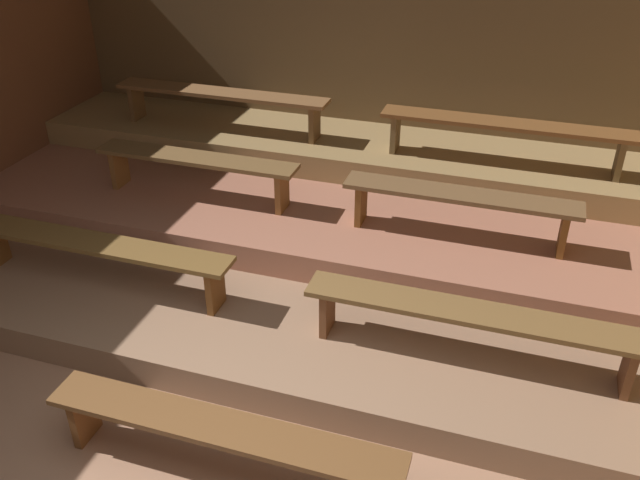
% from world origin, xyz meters
% --- Properties ---
extents(ground, '(7.08, 5.23, 0.08)m').
position_xyz_m(ground, '(0.00, 2.22, -0.04)').
color(ground, '#9D7155').
extents(wall_back, '(7.08, 0.06, 2.50)m').
position_xyz_m(wall_back, '(0.00, 4.46, 1.25)').
color(wall_back, brown).
rests_on(wall_back, ground).
extents(platform_lower, '(6.28, 3.47, 0.23)m').
position_xyz_m(platform_lower, '(0.00, 2.70, 0.12)').
color(platform_lower, '#926D53').
rests_on(platform_lower, ground).
extents(platform_middle, '(6.28, 2.30, 0.23)m').
position_xyz_m(platform_middle, '(0.00, 3.28, 0.35)').
color(platform_middle, '#A46850').
rests_on(platform_middle, platform_lower).
extents(platform_upper, '(6.28, 1.03, 0.23)m').
position_xyz_m(platform_upper, '(0.00, 3.92, 0.58)').
color(platform_upper, '#9C7C4E').
rests_on(platform_upper, platform_middle).
extents(bench_floor_center, '(2.07, 0.27, 0.38)m').
position_xyz_m(bench_floor_center, '(0.17, 0.48, 0.31)').
color(bench_floor_center, brown).
rests_on(bench_floor_center, ground).
extents(bench_lower_left, '(2.14, 0.27, 0.38)m').
position_xyz_m(bench_lower_left, '(-1.37, 1.64, 0.55)').
color(bench_lower_left, brown).
rests_on(bench_lower_left, platform_lower).
extents(bench_lower_right, '(2.14, 0.27, 0.38)m').
position_xyz_m(bench_lower_right, '(1.37, 1.64, 0.55)').
color(bench_lower_right, brown).
rests_on(bench_lower_right, platform_lower).
extents(bench_middle_left, '(1.79, 0.27, 0.38)m').
position_xyz_m(bench_middle_left, '(-1.12, 2.79, 0.77)').
color(bench_middle_left, brown).
rests_on(bench_middle_left, platform_middle).
extents(bench_middle_right, '(1.79, 0.27, 0.38)m').
position_xyz_m(bench_middle_right, '(1.12, 2.79, 0.77)').
color(bench_middle_right, brown).
rests_on(bench_middle_right, platform_middle).
extents(bench_upper_left, '(2.14, 0.27, 0.38)m').
position_xyz_m(bench_upper_left, '(-1.34, 3.80, 1.01)').
color(bench_upper_left, brown).
rests_on(bench_upper_left, platform_upper).
extents(bench_upper_right, '(2.14, 0.27, 0.38)m').
position_xyz_m(bench_upper_right, '(1.34, 3.80, 1.01)').
color(bench_upper_right, brown).
rests_on(bench_upper_right, platform_upper).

